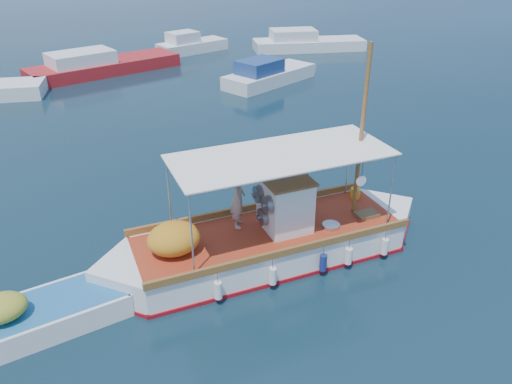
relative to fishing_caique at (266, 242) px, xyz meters
name	(u,v)px	position (x,y,z in m)	size (l,w,h in m)	color
ground	(270,244)	(0.41, 0.60, -0.54)	(160.00, 160.00, 0.00)	black
fishing_caique	(266,242)	(0.00, 0.00, 0.00)	(10.12, 2.88, 6.17)	white
dinghy	(37,319)	(-6.26, -0.51, -0.25)	(5.65, 2.19, 1.39)	white
bg_boat_n	(100,66)	(-1.56, 23.33, -0.05)	(10.29, 5.42, 1.80)	#A81C1D
bg_boat_ne	(268,76)	(7.62, 16.81, -0.05)	(6.74, 4.65, 1.80)	silver
bg_boat_e	(306,44)	(14.35, 24.44, -0.05)	(8.99, 4.58, 1.80)	silver
bg_boat_far_n	(190,46)	(5.77, 27.23, -0.05)	(5.78, 3.48, 1.80)	silver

